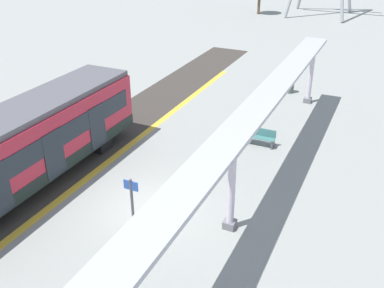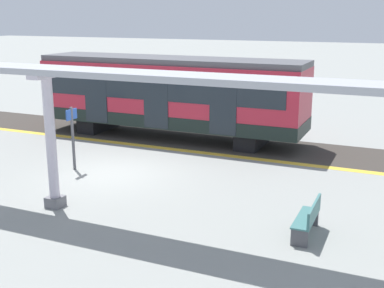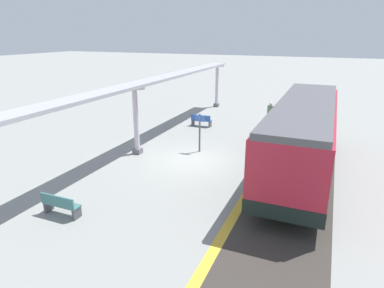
% 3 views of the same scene
% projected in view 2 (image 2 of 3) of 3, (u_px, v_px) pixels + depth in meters
% --- Properties ---
extents(ground_plane, '(176.00, 176.00, 0.00)m').
position_uv_depth(ground_plane, '(114.00, 173.00, 16.96)').
color(ground_plane, gray).
extents(tactile_edge_strip, '(0.36, 34.72, 0.01)m').
position_uv_depth(tactile_edge_strip, '(162.00, 148.00, 20.12)').
color(tactile_edge_strip, gold).
rests_on(tactile_edge_strip, ground).
extents(trackbed, '(3.20, 46.72, 0.01)m').
position_uv_depth(trackbed, '(180.00, 138.00, 21.70)').
color(trackbed, '#38332D').
rests_on(trackbed, ground).
extents(train_near_carriage, '(2.65, 11.69, 3.48)m').
position_uv_depth(train_near_carriage, '(170.00, 96.00, 21.42)').
color(train_near_carriage, '#B22335').
rests_on(train_near_carriage, ground).
extents(canopy_pillar_second, '(1.10, 0.44, 3.74)m').
position_uv_depth(canopy_pillar_second, '(51.00, 141.00, 13.50)').
color(canopy_pillar_second, slate).
rests_on(canopy_pillar_second, ground).
extents(canopy_beam, '(1.20, 27.99, 0.16)m').
position_uv_depth(canopy_beam, '(45.00, 70.00, 13.02)').
color(canopy_beam, '#A8AAB2').
rests_on(canopy_beam, canopy_pillar_nearest).
extents(bench_near_end, '(1.50, 0.45, 0.86)m').
position_uv_depth(bench_near_end, '(309.00, 219.00, 12.04)').
color(bench_near_end, '#3D7171').
rests_on(bench_near_end, ground).
extents(platform_info_sign, '(0.56, 0.10, 2.20)m').
position_uv_depth(platform_info_sign, '(73.00, 132.00, 17.01)').
color(platform_info_sign, '#4C4C51').
rests_on(platform_info_sign, ground).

